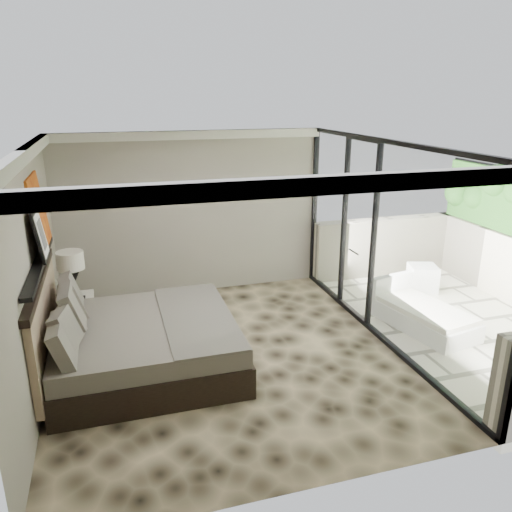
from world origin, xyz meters
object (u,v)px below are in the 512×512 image
object	(u,v)px
table_lamp	(71,268)
lounger	(422,315)
bed	(138,342)
nightstand	(78,314)
ottoman	(422,278)

from	to	relation	value
table_lamp	lounger	distance (m)	5.24
bed	lounger	world-z (taller)	bed
nightstand	lounger	xyz separation A→B (m)	(4.98, -1.38, -0.06)
bed	ottoman	xyz separation A→B (m)	(5.05, 1.30, -0.14)
table_lamp	nightstand	bearing A→B (deg)	16.87
table_lamp	ottoman	bearing A→B (deg)	-1.12
nightstand	table_lamp	xyz separation A→B (m)	(-0.01, -0.00, 0.72)
nightstand	table_lamp	distance (m)	0.72
bed	nightstand	bearing A→B (deg)	119.12
nightstand	ottoman	bearing A→B (deg)	-13.41
ottoman	nightstand	bearing A→B (deg)	178.84
bed	nightstand	distance (m)	1.63
lounger	ottoman	bearing A→B (deg)	44.47
nightstand	lounger	bearing A→B (deg)	-27.75
bed	nightstand	size ratio (longest dim) A/B	4.64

